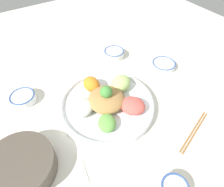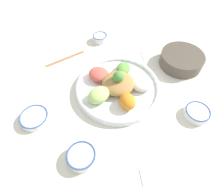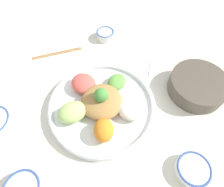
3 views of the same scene
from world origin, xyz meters
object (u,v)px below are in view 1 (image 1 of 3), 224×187
(side_serving_bowl, at_px, (20,166))
(chopsticks_pair_near, at_px, (194,131))
(sauce_bowl_red, at_px, (114,53))
(serving_spoon_main, at_px, (88,183))
(rice_bowl_blue, at_px, (164,65))
(salad_platter, at_px, (107,102))
(sauce_bowl_dark, at_px, (23,98))
(serving_spoon_extra, at_px, (74,59))

(side_serving_bowl, relative_size, chopsticks_pair_near, 0.99)
(chopsticks_pair_near, bearing_deg, sauce_bowl_red, 72.27)
(side_serving_bowl, bearing_deg, chopsticks_pair_near, 70.70)
(sauce_bowl_red, distance_m, serving_spoon_main, 0.67)
(rice_bowl_blue, bearing_deg, salad_platter, -80.86)
(sauce_bowl_dark, xyz_separation_m, side_serving_bowl, (0.31, -0.08, 0.02))
(chopsticks_pair_near, bearing_deg, sauce_bowl_dark, 117.28)
(sauce_bowl_dark, distance_m, serving_spoon_extra, 0.35)
(sauce_bowl_red, relative_size, sauce_bowl_dark, 1.02)
(serving_spoon_extra, bearing_deg, sauce_bowl_dark, 123.41)
(salad_platter, bearing_deg, serving_spoon_main, -42.99)
(salad_platter, xyz_separation_m, rice_bowl_blue, (-0.06, 0.38, -0.01))
(serving_spoon_main, distance_m, serving_spoon_extra, 0.65)
(serving_spoon_main, relative_size, serving_spoon_extra, 0.97)
(chopsticks_pair_near, bearing_deg, side_serving_bowl, 143.42)
(sauce_bowl_red, height_order, side_serving_bowl, side_serving_bowl)
(side_serving_bowl, xyz_separation_m, serving_spoon_extra, (-0.46, 0.40, -0.03))
(salad_platter, bearing_deg, rice_bowl_blue, 99.14)
(sauce_bowl_red, xyz_separation_m, side_serving_bowl, (0.36, -0.59, 0.01))
(side_serving_bowl, height_order, chopsticks_pair_near, side_serving_bowl)
(side_serving_bowl, relative_size, serving_spoon_extra, 1.70)
(salad_platter, relative_size, side_serving_bowl, 1.80)
(chopsticks_pair_near, bearing_deg, rice_bowl_blue, 47.00)
(salad_platter, bearing_deg, side_serving_bowl, -77.59)
(serving_spoon_extra, bearing_deg, side_serving_bowl, 146.64)
(salad_platter, xyz_separation_m, serving_spoon_extra, (-0.38, 0.02, -0.03))
(serving_spoon_main, height_order, serving_spoon_extra, same)
(sauce_bowl_red, bearing_deg, serving_spoon_extra, -115.93)
(sauce_bowl_dark, xyz_separation_m, serving_spoon_extra, (-0.15, 0.31, -0.02))
(side_serving_bowl, bearing_deg, sauce_bowl_red, 121.30)
(salad_platter, relative_size, rice_bowl_blue, 3.34)
(side_serving_bowl, bearing_deg, serving_spoon_extra, 139.13)
(salad_platter, relative_size, sauce_bowl_dark, 3.74)
(sauce_bowl_dark, distance_m, side_serving_bowl, 0.32)
(rice_bowl_blue, bearing_deg, sauce_bowl_dark, -103.54)
(chopsticks_pair_near, distance_m, serving_spoon_extra, 0.69)
(sauce_bowl_dark, relative_size, serving_spoon_extra, 0.82)
(chopsticks_pair_near, xyz_separation_m, serving_spoon_main, (-0.06, -0.43, -0.00))
(rice_bowl_blue, height_order, chopsticks_pair_near, rice_bowl_blue)
(salad_platter, distance_m, serving_spoon_extra, 0.38)
(rice_bowl_blue, distance_m, serving_spoon_extra, 0.48)
(sauce_bowl_red, distance_m, side_serving_bowl, 0.69)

